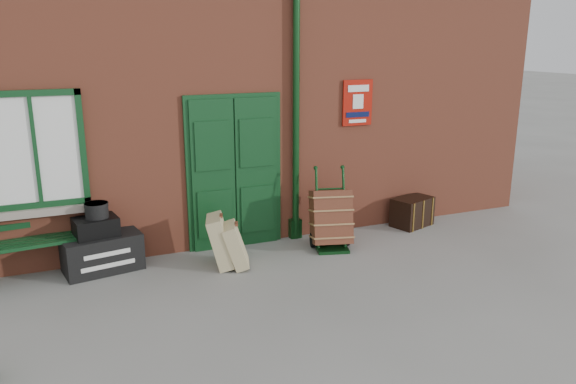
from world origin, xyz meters
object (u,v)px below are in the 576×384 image
houdini_trunk (102,253)px  bench (9,242)px  porter_trolley (331,218)px  dark_trunk (412,212)px

houdini_trunk → bench: bearing=165.6°
porter_trolley → dark_trunk: 1.76m
porter_trolley → dark_trunk: size_ratio=1.78×
dark_trunk → houdini_trunk: bearing=160.9°
porter_trolley → houdini_trunk: bearing=-172.2°
bench → porter_trolley: size_ratio=1.46×
houdini_trunk → dark_trunk: bearing=-10.2°
houdini_trunk → porter_trolley: 3.23m
dark_trunk → bench: bearing=160.1°
houdini_trunk → porter_trolley: bearing=-17.2°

